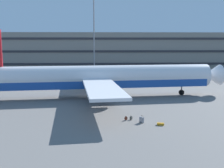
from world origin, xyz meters
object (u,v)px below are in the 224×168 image
at_px(backpack_small, 126,118).
at_px(airliner, 99,78).
at_px(suitcase_large, 142,120).
at_px(suitcase_scuffed, 160,124).
at_px(backpack_orange, 131,118).

bearing_deg(backpack_small, airliner, 103.13).
bearing_deg(airliner, suitcase_large, -71.77).
bearing_deg(suitcase_large, suitcase_scuffed, -27.14).
xyz_separation_m(backpack_orange, backpack_small, (-0.60, -0.18, 0.00)).
relative_size(suitcase_large, backpack_orange, 1.59).
bearing_deg(backpack_orange, airliner, 105.72).
bearing_deg(suitcase_large, backpack_small, 146.78).
distance_m(suitcase_large, backpack_small, 1.99).
relative_size(suitcase_scuffed, backpack_small, 1.62).
relative_size(airliner, backpack_orange, 84.57).
bearing_deg(airliner, backpack_orange, -74.28).
relative_size(airliner, suitcase_scuffed, 51.44).
height_order(suitcase_large, backpack_small, suitcase_large).
bearing_deg(backpack_orange, suitcase_scuffed, -37.05).
bearing_deg(backpack_orange, backpack_small, -163.64).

